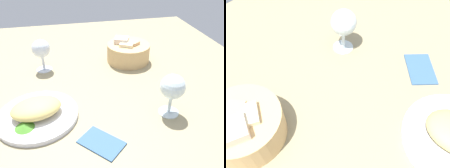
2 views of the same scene
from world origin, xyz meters
TOP-DOWN VIEW (x-y plane):
  - ground_plane at (0.00, 0.00)cm, footprint 140.00×140.00cm
  - bread_basket at (21.66, 16.06)cm, footprint 17.40×17.40cm
  - wine_glass_near at (24.36, -19.55)cm, footprint 7.15×7.15cm
  - folded_napkin at (2.72, -27.19)cm, footprint 12.63×12.81cm

SIDE VIEW (x-z plane):
  - ground_plane at x=0.00cm, z-range -2.00..0.00cm
  - folded_napkin at x=2.72cm, z-range 0.00..0.80cm
  - bread_basket at x=21.66cm, z-range -0.71..8.83cm
  - wine_glass_near at x=24.36cm, z-range 2.26..15.06cm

